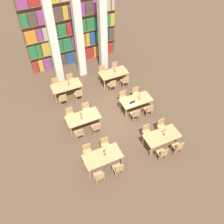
% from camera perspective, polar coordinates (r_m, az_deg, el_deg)
% --- Properties ---
extents(ground_plane, '(40.00, 40.00, 0.00)m').
position_cam_1_polar(ground_plane, '(14.36, -0.47, -1.17)').
color(ground_plane, '#4C3828').
extents(bookshelf_bank, '(6.17, 0.35, 5.50)m').
position_cam_1_polar(bookshelf_bank, '(17.27, -9.23, 18.37)').
color(bookshelf_bank, brown).
rests_on(bookshelf_bank, ground_plane).
extents(pillar_left, '(0.46, 0.46, 6.00)m').
position_cam_1_polar(pillar_left, '(15.54, -13.35, 15.93)').
color(pillar_left, silver).
rests_on(pillar_left, ground_plane).
extents(pillar_center, '(0.46, 0.46, 6.00)m').
position_cam_1_polar(pillar_center, '(15.86, -7.67, 17.42)').
color(pillar_center, silver).
rests_on(pillar_center, ground_plane).
extents(pillar_right, '(0.46, 0.46, 6.00)m').
position_cam_1_polar(pillar_right, '(16.33, -2.19, 18.68)').
color(pillar_right, silver).
rests_on(pillar_right, ground_plane).
extents(reading_table_0, '(1.81, 0.92, 0.77)m').
position_cam_1_polar(reading_table_0, '(11.88, -2.17, -10.27)').
color(reading_table_0, tan).
rests_on(reading_table_0, ground_plane).
extents(chair_0, '(0.42, 0.40, 0.89)m').
position_cam_1_polar(chair_0, '(11.60, -2.93, -14.46)').
color(chair_0, tan).
rests_on(chair_0, ground_plane).
extents(chair_1, '(0.42, 0.40, 0.89)m').
position_cam_1_polar(chair_1, '(12.36, -5.65, -8.92)').
color(chair_1, tan).
rests_on(chair_1, ground_plane).
extents(chair_2, '(0.42, 0.40, 0.89)m').
position_cam_1_polar(chair_2, '(11.79, 1.43, -12.78)').
color(chair_2, tan).
rests_on(chair_2, ground_plane).
extents(chair_3, '(0.42, 0.40, 0.89)m').
position_cam_1_polar(chair_3, '(12.54, -1.57, -7.45)').
color(chair_3, tan).
rests_on(chair_3, ground_plane).
extents(desk_lamp_0, '(0.14, 0.14, 0.41)m').
position_cam_1_polar(desk_lamp_0, '(11.62, -1.72, -8.97)').
color(desk_lamp_0, brown).
rests_on(desk_lamp_0, reading_table_0).
extents(reading_table_1, '(1.81, 0.92, 0.77)m').
position_cam_1_polar(reading_table_1, '(12.82, 11.34, -5.56)').
color(reading_table_1, tan).
rests_on(reading_table_1, ground_plane).
extents(chair_4, '(0.42, 0.40, 0.89)m').
position_cam_1_polar(chair_4, '(12.48, 11.44, -9.22)').
color(chair_4, tan).
rests_on(chair_4, ground_plane).
extents(chair_5, '(0.42, 0.40, 0.89)m').
position_cam_1_polar(chair_5, '(13.17, 7.94, -4.43)').
color(chair_5, tan).
rests_on(chair_5, ground_plane).
extents(chair_6, '(0.42, 0.40, 0.89)m').
position_cam_1_polar(chair_6, '(12.88, 14.83, -7.68)').
color(chair_6, tan).
rests_on(chair_6, ground_plane).
extents(chair_7, '(0.42, 0.40, 0.89)m').
position_cam_1_polar(chair_7, '(13.55, 11.24, -3.13)').
color(chair_7, tan).
rests_on(chair_7, ground_plane).
extents(desk_lamp_1, '(0.14, 0.14, 0.44)m').
position_cam_1_polar(desk_lamp_1, '(12.59, 11.96, -4.23)').
color(desk_lamp_1, brown).
rests_on(desk_lamp_1, reading_table_1).
extents(reading_table_2, '(1.81, 0.92, 0.77)m').
position_cam_1_polar(reading_table_2, '(13.47, -6.63, -1.41)').
color(reading_table_2, tan).
rests_on(reading_table_2, ground_plane).
extents(chair_8, '(0.42, 0.40, 0.89)m').
position_cam_1_polar(chair_8, '(13.07, -7.47, -4.88)').
color(chair_8, tan).
rests_on(chair_8, ground_plane).
extents(chair_9, '(0.42, 0.40, 0.89)m').
position_cam_1_polar(chair_9, '(14.04, -9.52, -0.53)').
color(chair_9, tan).
rests_on(chair_9, ground_plane).
extents(chair_10, '(0.42, 0.40, 0.89)m').
position_cam_1_polar(chair_10, '(13.24, -3.59, -3.55)').
color(chair_10, tan).
rests_on(chair_10, ground_plane).
extents(chair_11, '(0.42, 0.40, 0.89)m').
position_cam_1_polar(chair_11, '(14.20, -5.89, 0.65)').
color(chair_11, tan).
rests_on(chair_11, ground_plane).
extents(desk_lamp_2, '(0.14, 0.14, 0.44)m').
position_cam_1_polar(desk_lamp_2, '(13.15, -7.09, -0.53)').
color(desk_lamp_2, brown).
rests_on(desk_lamp_2, reading_table_2).
extents(reading_table_3, '(1.81, 0.92, 0.77)m').
position_cam_1_polar(reading_table_3, '(14.38, 5.53, 2.56)').
color(reading_table_3, tan).
rests_on(reading_table_3, ground_plane).
extents(chair_12, '(0.42, 0.40, 0.89)m').
position_cam_1_polar(chair_12, '(13.91, 5.34, -0.50)').
color(chair_12, tan).
rests_on(chair_12, ground_plane).
extents(chair_13, '(0.42, 0.40, 0.89)m').
position_cam_1_polar(chair_13, '(14.82, 2.59, 3.33)').
color(chair_13, tan).
rests_on(chair_13, ground_plane).
extents(chair_14, '(0.42, 0.40, 0.89)m').
position_cam_1_polar(chair_14, '(14.26, 8.41, 0.58)').
color(chair_14, tan).
rests_on(chair_14, ground_plane).
extents(chair_15, '(0.42, 0.40, 0.89)m').
position_cam_1_polar(chair_15, '(15.15, 5.54, 4.27)').
color(chair_15, tan).
rests_on(chair_15, ground_plane).
extents(desk_lamp_3, '(0.14, 0.14, 0.41)m').
position_cam_1_polar(desk_lamp_3, '(14.21, 6.29, 3.80)').
color(desk_lamp_3, brown).
rests_on(desk_lamp_3, reading_table_3).
extents(laptop, '(0.32, 0.22, 0.21)m').
position_cam_1_polar(laptop, '(14.00, 4.83, 1.83)').
color(laptop, silver).
rests_on(laptop, reading_table_3).
extents(reading_table_4, '(1.81, 0.92, 0.77)m').
position_cam_1_polar(reading_table_4, '(15.49, -10.36, 5.74)').
color(reading_table_4, tan).
rests_on(reading_table_4, ground_plane).
extents(chair_16, '(0.42, 0.40, 0.89)m').
position_cam_1_polar(chair_16, '(15.00, -11.13, 2.95)').
color(chair_16, tan).
rests_on(chair_16, ground_plane).
extents(chair_17, '(0.42, 0.40, 0.89)m').
position_cam_1_polar(chair_17, '(16.12, -12.69, 6.25)').
color(chair_17, tan).
rests_on(chair_17, ground_plane).
extents(chair_18, '(0.42, 0.40, 0.89)m').
position_cam_1_polar(chair_18, '(15.15, -7.71, 4.03)').
color(chair_18, tan).
rests_on(chair_18, ground_plane).
extents(chair_19, '(0.42, 0.40, 0.89)m').
position_cam_1_polar(chair_19, '(16.26, -9.48, 7.23)').
color(chair_19, tan).
rests_on(chair_19, ground_plane).
extents(desk_lamp_4, '(0.14, 0.14, 0.44)m').
position_cam_1_polar(desk_lamp_4, '(15.27, -9.98, 6.98)').
color(desk_lamp_4, brown).
rests_on(desk_lamp_4, reading_table_4).
extents(reading_table_5, '(1.81, 0.92, 0.77)m').
position_cam_1_polar(reading_table_5, '(16.22, 0.38, 8.74)').
color(reading_table_5, tan).
rests_on(reading_table_5, ground_plane).
extents(chair_20, '(0.42, 0.40, 0.89)m').
position_cam_1_polar(chair_20, '(15.67, 0.04, 6.22)').
color(chair_20, tan).
rests_on(chair_20, ground_plane).
extents(chair_21, '(0.42, 0.40, 0.89)m').
position_cam_1_polar(chair_21, '(16.74, -2.14, 9.22)').
color(chair_21, tan).
rests_on(chair_21, ground_plane).
extents(chair_22, '(0.42, 0.40, 0.89)m').
position_cam_1_polar(chair_22, '(15.99, 3.02, 7.10)').
color(chair_22, tan).
rests_on(chair_22, ground_plane).
extents(chair_23, '(0.42, 0.40, 0.89)m').
position_cam_1_polar(chair_23, '(17.03, 0.71, 10.00)').
color(chair_23, tan).
rests_on(chair_23, ground_plane).
extents(desk_lamp_5, '(0.14, 0.14, 0.48)m').
position_cam_1_polar(desk_lamp_5, '(16.03, 0.70, 10.09)').
color(desk_lamp_5, brown).
rests_on(desk_lamp_5, reading_table_5).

